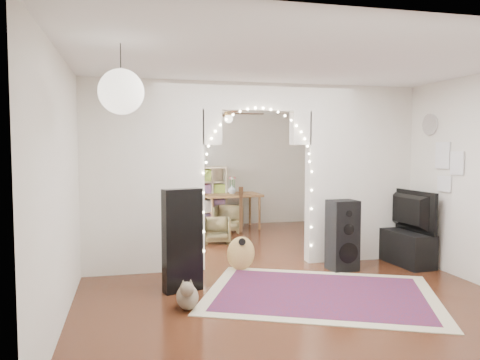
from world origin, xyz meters
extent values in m
plane|color=black|center=(0.00, 0.00, 0.00)|extent=(7.50, 7.50, 0.00)
cube|color=white|center=(0.00, 0.00, 2.70)|extent=(5.00, 7.50, 0.02)
cube|color=silver|center=(0.00, 3.75, 1.35)|extent=(5.00, 0.02, 2.70)
cube|color=silver|center=(0.00, -3.75, 1.35)|extent=(5.00, 0.02, 2.70)
cube|color=silver|center=(-2.50, 0.00, 1.35)|extent=(0.02, 7.50, 2.70)
cube|color=silver|center=(2.50, 0.00, 1.35)|extent=(0.02, 7.50, 2.70)
cube|color=silver|center=(-1.65, 0.00, 1.35)|extent=(1.70, 0.20, 2.70)
cube|color=silver|center=(1.65, 0.00, 1.35)|extent=(1.70, 0.20, 2.70)
cube|color=silver|center=(0.00, 0.00, 2.50)|extent=(1.60, 0.20, 0.40)
cube|color=white|center=(-2.47, 1.80, 1.50)|extent=(0.04, 1.20, 1.40)
cylinder|color=white|center=(2.48, -0.60, 2.10)|extent=(0.03, 0.31, 0.31)
sphere|color=white|center=(-1.90, -2.40, 2.25)|extent=(0.40, 0.40, 0.40)
cube|color=maroon|center=(0.37, -1.54, 0.01)|extent=(3.29, 2.94, 0.02)
cube|color=black|center=(-1.22, -1.03, 0.63)|extent=(0.51, 0.30, 1.26)
ellipsoid|color=#AF8B46|center=(-0.30, -0.25, 0.43)|extent=(0.43, 0.29, 0.49)
cube|color=black|center=(-0.30, -0.25, 0.84)|extent=(0.05, 0.05, 0.56)
cube|color=black|center=(-0.30, -0.25, 1.14)|extent=(0.07, 0.05, 0.12)
ellipsoid|color=brown|center=(-1.25, -1.68, 0.13)|extent=(0.29, 0.40, 0.27)
sphere|color=brown|center=(-1.27, -1.83, 0.27)|extent=(0.18, 0.18, 0.16)
cone|color=brown|center=(-1.31, -1.83, 0.35)|extent=(0.05, 0.05, 0.06)
cone|color=brown|center=(-1.23, -1.83, 0.35)|extent=(0.05, 0.05, 0.06)
cylinder|color=brown|center=(-1.22, -1.48, 0.04)|extent=(0.07, 0.25, 0.08)
cube|color=black|center=(1.13, -0.55, 0.50)|extent=(0.42, 0.37, 1.01)
cylinder|color=black|center=(1.14, -0.72, 0.28)|extent=(0.29, 0.04, 0.29)
cylinder|color=black|center=(1.14, -0.72, 0.62)|extent=(0.16, 0.03, 0.16)
cylinder|color=black|center=(1.14, -0.72, 0.84)|extent=(0.09, 0.03, 0.09)
cube|color=black|center=(2.20, -0.45, 0.25)|extent=(0.47, 1.03, 0.50)
imported|color=black|center=(2.20, -0.45, 0.81)|extent=(0.21, 1.08, 0.62)
cube|color=tan|center=(-0.40, 3.50, 0.67)|extent=(1.35, 0.60, 1.35)
cube|color=brown|center=(0.33, 3.21, 0.73)|extent=(1.25, 0.88, 0.05)
cylinder|color=brown|center=(-0.17, 2.85, 0.35)|extent=(0.05, 0.05, 0.70)
cylinder|color=brown|center=(0.87, 2.93, 0.35)|extent=(0.05, 0.05, 0.70)
cylinder|color=brown|center=(-0.21, 3.49, 0.35)|extent=(0.05, 0.05, 0.70)
cylinder|color=brown|center=(0.83, 3.56, 0.35)|extent=(0.05, 0.05, 0.70)
imported|color=white|center=(0.33, 3.21, 0.85)|extent=(0.20, 0.20, 0.19)
imported|color=brown|center=(0.17, 2.84, 0.27)|extent=(0.75, 0.76, 0.54)
imported|color=brown|center=(-0.28, 1.74, 0.23)|extent=(0.57, 0.58, 0.46)
camera|label=1|loc=(-1.84, -6.67, 1.76)|focal=35.00mm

